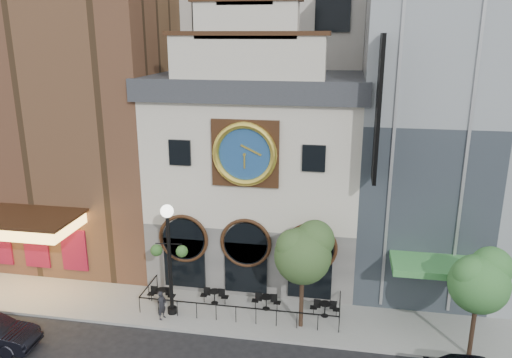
{
  "coord_description": "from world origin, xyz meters",
  "views": [
    {
      "loc": [
        5.09,
        -21.11,
        14.65
      ],
      "look_at": [
        0.2,
        6.0,
        6.56
      ],
      "focal_mm": 35.0,
      "sensor_mm": 36.0,
      "label": 1
    }
  ],
  "objects": [
    {
      "name": "sidewalk",
      "position": [
        0.0,
        2.5,
        0.07
      ],
      "size": [
        44.0,
        5.0,
        0.15
      ],
      "primitive_type": "cube",
      "color": "gray",
      "rests_on": "ground"
    },
    {
      "name": "bistro_3",
      "position": [
        4.53,
        2.6,
        0.61
      ],
      "size": [
        1.58,
        0.68,
        0.9
      ],
      "color": "black",
      "rests_on": "sidewalk"
    },
    {
      "name": "retail_building",
      "position": [
        12.99,
        9.99,
        10.14
      ],
      "size": [
        14.0,
        14.4,
        20.0
      ],
      "color": "gray",
      "rests_on": "ground"
    },
    {
      "name": "pedestrian",
      "position": [
        -3.89,
        0.84,
        0.94
      ],
      "size": [
        0.54,
        0.67,
        1.58
      ],
      "primitive_type": "imported",
      "rotation": [
        0.0,
        0.0,
        1.25
      ],
      "color": "black",
      "rests_on": "sidewalk"
    },
    {
      "name": "clock_building",
      "position": [
        0.0,
        7.82,
        6.69
      ],
      "size": [
        12.6,
        8.78,
        18.65
      ],
      "color": "#605E5B",
      "rests_on": "ground"
    },
    {
      "name": "ground",
      "position": [
        0.0,
        0.0,
        0.0
      ],
      "size": [
        120.0,
        120.0,
        0.0
      ],
      "primitive_type": "plane",
      "color": "black",
      "rests_on": "ground"
    },
    {
      "name": "bistro_2",
      "position": [
        1.35,
        2.75,
        0.61
      ],
      "size": [
        1.58,
        0.68,
        0.9
      ],
      "color": "black",
      "rests_on": "sidewalk"
    },
    {
      "name": "tree_left",
      "position": [
        3.41,
        1.5,
        4.32
      ],
      "size": [
        2.95,
        2.84,
        5.68
      ],
      "color": "#382619",
      "rests_on": "sidewalk"
    },
    {
      "name": "tree_right",
      "position": [
        11.39,
        0.43,
        4.08
      ],
      "size": [
        2.78,
        2.68,
        5.36
      ],
      "color": "#382619",
      "rests_on": "sidewalk"
    },
    {
      "name": "lamppost",
      "position": [
        -3.56,
        1.45,
        3.97
      ],
      "size": [
        1.97,
        0.74,
        6.17
      ],
      "rotation": [
        0.0,
        0.0,
        0.08
      ],
      "color": "black",
      "rests_on": "sidewalk"
    },
    {
      "name": "theater_building",
      "position": [
        -13.0,
        9.96,
        12.6
      ],
      "size": [
        14.0,
        15.6,
        25.0
      ],
      "color": "brown",
      "rests_on": "ground"
    },
    {
      "name": "cafe_railing",
      "position": [
        0.0,
        2.5,
        0.6
      ],
      "size": [
        10.6,
        2.6,
        0.9
      ],
      "primitive_type": null,
      "color": "black",
      "rests_on": "sidewalk"
    },
    {
      "name": "bistro_0",
      "position": [
        -4.53,
        2.44,
        0.61
      ],
      "size": [
        1.58,
        0.68,
        0.9
      ],
      "color": "black",
      "rests_on": "sidewalk"
    },
    {
      "name": "bistro_1",
      "position": [
        -1.58,
        2.83,
        0.61
      ],
      "size": [
        1.58,
        0.68,
        0.9
      ],
      "color": "black",
      "rests_on": "sidewalk"
    }
  ]
}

